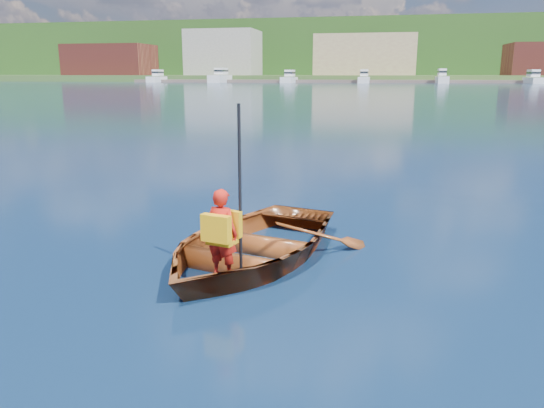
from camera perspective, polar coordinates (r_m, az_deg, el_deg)
The scene contains 8 objects.
ground at distance 6.31m, azimuth 1.84°, elevation -7.84°, with size 600.00×600.00×0.00m.
rowboat at distance 6.83m, azimuth -2.42°, elevation -4.28°, with size 3.26×3.96×0.71m.
child_paddler at distance 5.89m, azimuth -5.37°, elevation -2.99°, with size 0.42×0.41×1.93m.
shoreline at distance 242.52m, azimuth 11.79°, elevation 15.40°, with size 400.00×140.00×22.00m.
dock at distance 154.00m, azimuth 14.95°, elevation 12.62°, with size 160.02×10.86×0.80m.
waterfront_buildings at distance 171.09m, azimuth 9.00°, elevation 15.44°, with size 202.00×16.00×14.00m.
marina_yachts at distance 149.52m, azimuth 16.37°, elevation 12.89°, with size 141.37×13.57×4.33m.
hillside_trees at distance 247.90m, azimuth 8.99°, elevation 17.43°, with size 247.50×81.48×25.17m.
Camera 1 is at (0.98, -5.78, 2.32)m, focal length 35.00 mm.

